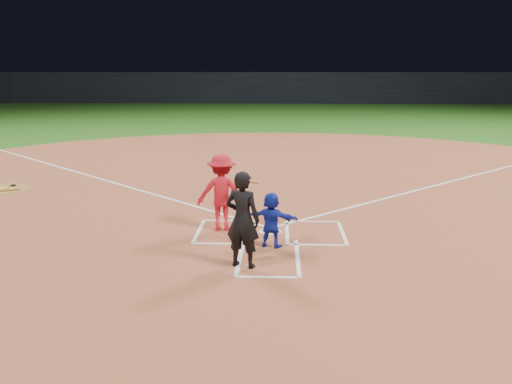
{
  "coord_description": "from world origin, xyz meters",
  "views": [
    {
      "loc": [
        0.18,
        -12.13,
        3.54
      ],
      "look_at": [
        -0.3,
        -0.4,
        1.0
      ],
      "focal_mm": 40.0,
      "sensor_mm": 36.0,
      "label": 1
    }
  ],
  "objects_px": {
    "on_deck_circle": "(0,189)",
    "umpire": "(243,219)",
    "home_plate": "(270,232)",
    "catcher": "(271,220)",
    "batter_at_plate": "(222,192)"
  },
  "relations": [
    {
      "from": "home_plate",
      "to": "umpire",
      "type": "height_order",
      "value": "umpire"
    },
    {
      "from": "on_deck_circle",
      "to": "umpire",
      "type": "xyz_separation_m",
      "value": [
        7.7,
        -6.49,
        0.88
      ]
    },
    {
      "from": "home_plate",
      "to": "on_deck_circle",
      "type": "bearing_deg",
      "value": -27.4
    },
    {
      "from": "catcher",
      "to": "batter_at_plate",
      "type": "distance_m",
      "value": 1.67
    },
    {
      "from": "on_deck_circle",
      "to": "batter_at_plate",
      "type": "bearing_deg",
      "value": -29.94
    },
    {
      "from": "on_deck_circle",
      "to": "catcher",
      "type": "xyz_separation_m",
      "value": [
        8.2,
        -5.29,
        0.56
      ]
    },
    {
      "from": "on_deck_circle",
      "to": "catcher",
      "type": "bearing_deg",
      "value": -32.85
    },
    {
      "from": "home_plate",
      "to": "on_deck_circle",
      "type": "distance_m",
      "value": 9.19
    },
    {
      "from": "home_plate",
      "to": "catcher",
      "type": "xyz_separation_m",
      "value": [
        0.04,
        -1.06,
        0.56
      ]
    },
    {
      "from": "home_plate",
      "to": "catcher",
      "type": "distance_m",
      "value": 1.2
    },
    {
      "from": "home_plate",
      "to": "batter_at_plate",
      "type": "relative_size",
      "value": 0.35
    },
    {
      "from": "on_deck_circle",
      "to": "batter_at_plate",
      "type": "distance_m",
      "value": 8.21
    },
    {
      "from": "home_plate",
      "to": "on_deck_circle",
      "type": "height_order",
      "value": "home_plate"
    },
    {
      "from": "on_deck_circle",
      "to": "batter_at_plate",
      "type": "relative_size",
      "value": 1.0
    },
    {
      "from": "on_deck_circle",
      "to": "umpire",
      "type": "distance_m",
      "value": 10.1
    }
  ]
}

